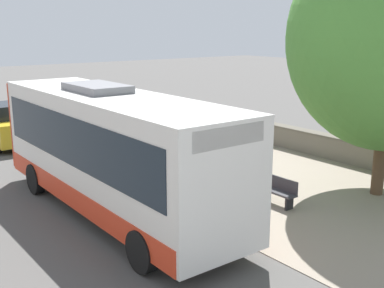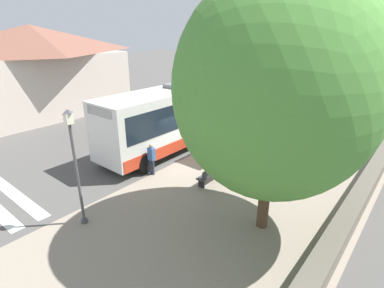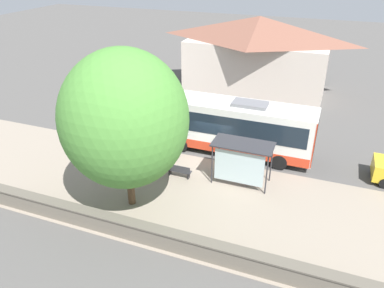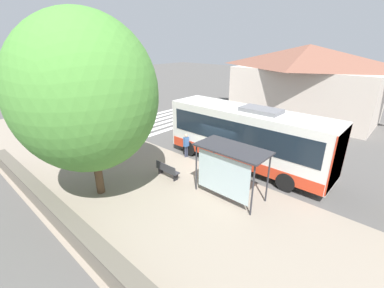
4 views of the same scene
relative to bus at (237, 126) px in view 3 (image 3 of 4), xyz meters
name	(u,v)px [view 3 (image 3 of 4)]	position (x,y,z in m)	size (l,w,h in m)	color
ground_plane	(211,159)	(-1.58, 1.25, -1.94)	(120.00, 120.00, 0.00)	#514F4C
sidewalk_plaza	(186,197)	(-6.08, 1.25, -1.93)	(9.00, 44.00, 0.02)	gray
crosswalk_stripes	(121,112)	(3.42, 11.02, -1.93)	(9.00, 5.25, 0.01)	silver
stone_wall	(154,236)	(-10.13, 1.25, -1.43)	(0.60, 20.00, 0.99)	#6B6356
background_building	(257,53)	(13.32, 1.64, 1.64)	(7.22, 13.56, 6.95)	beige
bus	(237,126)	(0.00, 0.00, 0.00)	(2.69, 10.11, 3.75)	silver
bus_shelter	(242,152)	(-3.66, -1.23, 0.22)	(1.73, 3.49, 2.59)	#2D2D33
pedestrian	(179,141)	(-1.59, 3.52, -0.99)	(0.34, 0.22, 1.63)	#2D3347
bench	(179,171)	(-4.33, 2.42, -1.47)	(0.40, 1.54, 0.88)	#333338
street_lamp_near	(114,115)	(-2.50, 7.83, 0.64)	(0.28, 0.28, 4.35)	#4C4C51
shade_tree	(125,119)	(-7.66, 3.82, 3.10)	(6.36, 6.36, 8.54)	brown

